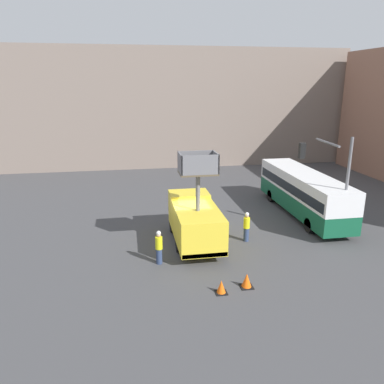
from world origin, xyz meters
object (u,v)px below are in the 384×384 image
Objects in this scene: city_bus at (303,190)px; traffic_cone_near_truck at (247,281)px; road_worker_directing at (246,227)px; utility_truck at (195,219)px; traffic_light_pole at (331,172)px; traffic_cone_mid_road at (221,287)px; road_worker_near_truck at (159,247)px.

city_bus is 15.44× the size of traffic_cone_near_truck.
traffic_cone_near_truck is (-1.62, -5.18, -0.60)m from road_worker_directing.
road_worker_directing is at bearing -2.99° from utility_truck.
traffic_cone_near_truck is at bearing -144.27° from traffic_light_pole.
utility_truck is at bearing 92.25° from traffic_cone_mid_road.
utility_truck is 3.22m from road_worker_directing.
road_worker_near_truck is at bearing -171.15° from traffic_light_pole.
road_worker_near_truck is 4.98m from traffic_cone_near_truck.
road_worker_near_truck reaches higher than traffic_cone_near_truck.
utility_truck is at bearing 129.94° from road_worker_near_truck.
traffic_light_pole is at bearing 32.54° from traffic_cone_mid_road.
road_worker_near_truck is 5.86m from road_worker_directing.
city_bus is at bearing 52.09° from traffic_cone_near_truck.
road_worker_near_truck reaches higher than traffic_cone_mid_road.
traffic_cone_mid_road is at bearing -87.75° from utility_truck.
utility_truck reaches higher than road_worker_directing.
traffic_light_pole reaches higher than traffic_cone_mid_road.
city_bus is at bearing 114.70° from road_worker_near_truck.
city_bus is 12.73m from traffic_cone_mid_road.
road_worker_directing is at bearing 61.86° from traffic_cone_mid_road.
road_worker_directing reaches higher than traffic_cone_mid_road.
traffic_light_pole is at bearing 35.73° from traffic_cone_near_truck.
traffic_light_pole reaches higher than traffic_cone_near_truck.
road_worker_near_truck is 2.68× the size of traffic_cone_near_truck.
utility_truck reaches higher than city_bus.
traffic_cone_mid_road is at bearing -147.46° from traffic_light_pole.
utility_truck is 8.63× the size of traffic_cone_near_truck.
traffic_light_pole is 3.36× the size of road_worker_near_truck.
traffic_cone_near_truck is at bearing -100.89° from road_worker_directing.
traffic_light_pole is 11.02m from road_worker_near_truck.
traffic_light_pole is (-0.56, -4.42, 2.39)m from city_bus.
city_bus is 5.83× the size of road_worker_directing.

